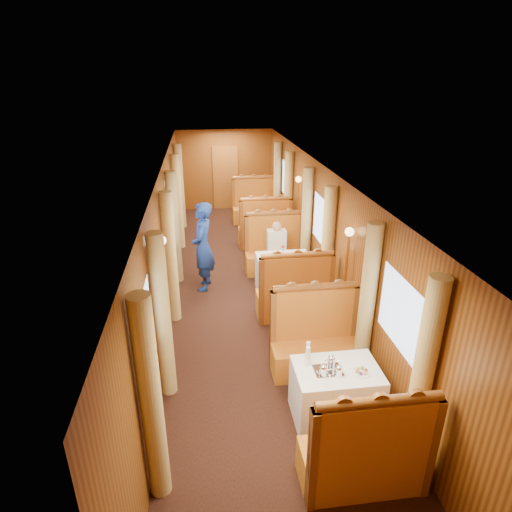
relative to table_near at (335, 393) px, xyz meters
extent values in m
cube|color=brown|center=(-0.75, 9.47, 0.62)|extent=(0.80, 0.04, 2.00)
cube|color=white|center=(0.00, 0.00, 0.00)|extent=(1.05, 0.72, 0.75)
cube|color=#A53F12|center=(0.00, -0.95, -0.15)|extent=(1.30, 0.55, 0.45)
cube|color=#A53F12|center=(0.00, -1.17, 0.48)|extent=(1.30, 0.12, 0.80)
cylinder|color=brown|center=(0.00, -1.17, 0.92)|extent=(1.23, 0.10, 0.10)
cube|color=#A53F12|center=(0.00, 0.95, -0.15)|extent=(1.30, 0.55, 0.45)
cube|color=#A53F12|center=(0.00, 1.17, 0.48)|extent=(1.30, 0.12, 0.80)
cylinder|color=brown|center=(0.00, 1.17, 0.92)|extent=(1.23, 0.10, 0.10)
cube|color=white|center=(0.00, 3.50, 0.00)|extent=(1.05, 0.72, 0.75)
cube|color=#A53F12|center=(0.00, 2.55, -0.15)|extent=(1.30, 0.55, 0.45)
cube|color=#A53F12|center=(0.00, 2.33, 0.48)|extent=(1.30, 0.12, 0.80)
cylinder|color=brown|center=(0.00, 2.33, 0.92)|extent=(1.23, 0.10, 0.10)
cube|color=#A53F12|center=(0.00, 4.45, -0.15)|extent=(1.30, 0.55, 0.45)
cube|color=#A53F12|center=(0.00, 4.67, 0.48)|extent=(1.30, 0.12, 0.80)
cylinder|color=brown|center=(0.00, 4.67, 0.92)|extent=(1.23, 0.10, 0.10)
cube|color=white|center=(0.00, 7.00, 0.00)|extent=(1.05, 0.72, 0.75)
cube|color=#A53F12|center=(0.00, 6.05, -0.15)|extent=(1.30, 0.55, 0.45)
cube|color=#A53F12|center=(0.00, 5.83, 0.48)|extent=(1.30, 0.12, 0.80)
cylinder|color=brown|center=(0.00, 5.83, 0.92)|extent=(1.23, 0.10, 0.10)
cube|color=#A53F12|center=(0.00, 7.95, -0.15)|extent=(1.30, 0.55, 0.45)
cube|color=#A53F12|center=(0.00, 8.16, 0.48)|extent=(1.30, 0.12, 0.80)
cylinder|color=brown|center=(0.00, 8.16, 0.92)|extent=(1.23, 0.10, 0.10)
cube|color=silver|center=(-0.13, -0.02, 0.38)|extent=(0.34, 0.26, 0.01)
cylinder|color=white|center=(0.26, -0.10, 0.38)|extent=(0.23, 0.23, 0.01)
cylinder|color=white|center=(-0.35, 0.13, 0.42)|extent=(0.08, 0.08, 0.08)
cylinder|color=white|center=(-0.35, 0.13, 0.55)|extent=(0.05, 0.05, 0.18)
cylinder|color=white|center=(-0.32, 0.23, 0.42)|extent=(0.08, 0.08, 0.08)
cylinder|color=white|center=(-0.32, 0.23, 0.55)|extent=(0.05, 0.05, 0.18)
cylinder|color=silver|center=(-0.02, 3.49, 0.45)|extent=(0.06, 0.06, 0.14)
cylinder|color=silver|center=(-0.03, 6.98, 0.45)|extent=(0.06, 0.06, 0.14)
cylinder|color=tan|center=(-2.13, -0.78, 0.80)|extent=(0.22, 0.22, 2.35)
cylinder|color=tan|center=(-2.13, 0.78, 0.80)|extent=(0.22, 0.22, 2.35)
cylinder|color=tan|center=(0.63, -0.78, 0.80)|extent=(0.22, 0.22, 2.35)
cylinder|color=tan|center=(0.63, 0.78, 0.80)|extent=(0.22, 0.22, 2.35)
cylinder|color=tan|center=(-2.13, 2.72, 0.80)|extent=(0.22, 0.22, 2.35)
cylinder|color=tan|center=(-2.13, 4.28, 0.80)|extent=(0.22, 0.22, 2.35)
cylinder|color=tan|center=(0.63, 2.72, 0.80)|extent=(0.22, 0.22, 2.35)
cylinder|color=tan|center=(0.63, 4.28, 0.80)|extent=(0.22, 0.22, 2.35)
cylinder|color=tan|center=(-2.13, 6.22, 0.80)|extent=(0.22, 0.22, 2.35)
cylinder|color=tan|center=(-2.13, 7.78, 0.80)|extent=(0.22, 0.22, 2.35)
cylinder|color=tan|center=(0.63, 6.22, 0.80)|extent=(0.22, 0.22, 2.35)
cylinder|color=tan|center=(0.63, 7.78, 0.80)|extent=(0.22, 0.22, 2.35)
cylinder|color=#BF8C3F|center=(-2.15, 1.75, 0.55)|extent=(0.04, 0.04, 1.85)
sphere|color=#FFD18C|center=(-2.15, 1.75, 1.50)|extent=(0.14, 0.14, 0.14)
cylinder|color=#BF8C3F|center=(0.65, 1.75, 0.55)|extent=(0.04, 0.04, 1.85)
sphere|color=#FFD18C|center=(0.65, 1.75, 1.50)|extent=(0.14, 0.14, 0.14)
cylinder|color=#BF8C3F|center=(-2.15, 5.25, 0.55)|extent=(0.04, 0.04, 1.85)
sphere|color=#FFD18C|center=(-2.15, 5.25, 1.50)|extent=(0.14, 0.14, 0.14)
cylinder|color=#BF8C3F|center=(0.65, 5.25, 0.55)|extent=(0.04, 0.04, 1.85)
sphere|color=#FFD18C|center=(0.65, 5.25, 1.50)|extent=(0.14, 0.14, 0.14)
imported|color=navy|center=(-1.57, 3.86, 0.53)|extent=(0.53, 0.72, 1.81)
cube|color=beige|center=(0.00, 4.31, 0.38)|extent=(0.40, 0.24, 0.55)
sphere|color=tan|center=(0.00, 4.31, 0.74)|extent=(0.20, 0.20, 0.20)
cube|color=beige|center=(0.00, 4.14, 0.15)|extent=(0.36, 0.30, 0.14)
camera|label=1|loc=(-1.55, -4.10, 3.72)|focal=30.00mm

